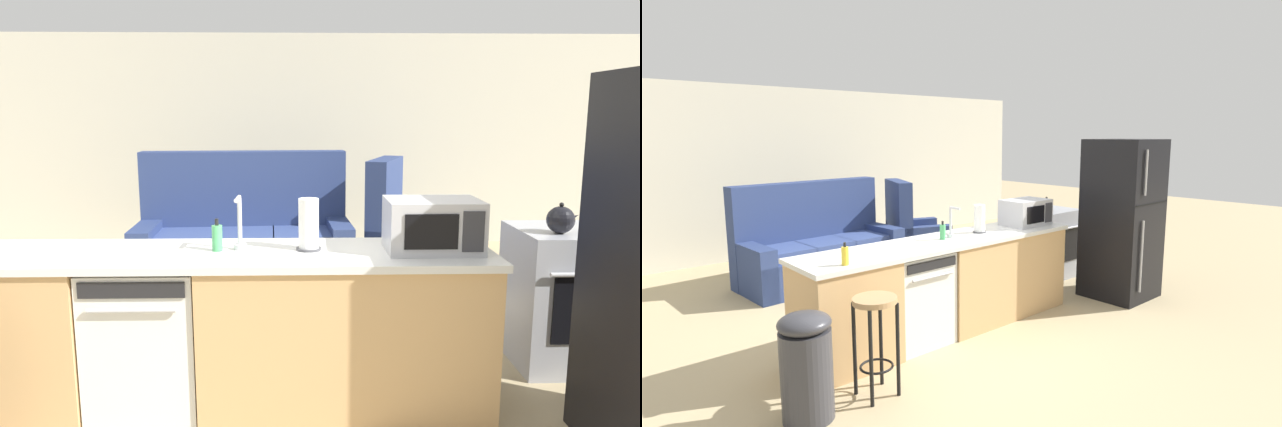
# 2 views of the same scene
# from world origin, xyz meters

# --- Properties ---
(ground_plane) EXTENTS (24.00, 24.00, 0.00)m
(ground_plane) POSITION_xyz_m (0.00, 0.00, 0.00)
(ground_plane) COLOR tan
(wall_back) EXTENTS (10.00, 0.06, 2.60)m
(wall_back) POSITION_xyz_m (0.30, 4.20, 1.30)
(wall_back) COLOR beige
(wall_back) RESTS_ON ground_plane
(kitchen_counter) EXTENTS (2.94, 0.66, 0.90)m
(kitchen_counter) POSITION_xyz_m (0.24, 0.00, 0.42)
(kitchen_counter) COLOR tan
(kitchen_counter) RESTS_ON ground_plane
(dishwasher) EXTENTS (0.58, 0.61, 0.84)m
(dishwasher) POSITION_xyz_m (-0.25, -0.00, 0.42)
(dishwasher) COLOR silver
(dishwasher) RESTS_ON ground_plane
(stove_range) EXTENTS (0.76, 0.68, 0.90)m
(stove_range) POSITION_xyz_m (2.35, 0.55, 0.45)
(stove_range) COLOR #A8AAB2
(stove_range) RESTS_ON ground_plane
(microwave) EXTENTS (0.50, 0.37, 0.28)m
(microwave) POSITION_xyz_m (1.29, -0.00, 1.04)
(microwave) COLOR #B7B7BC
(microwave) RESTS_ON kitchen_counter
(sink_faucet) EXTENTS (0.07, 0.18, 0.30)m
(sink_faucet) POSITION_xyz_m (0.25, 0.03, 1.03)
(sink_faucet) COLOR silver
(sink_faucet) RESTS_ON kitchen_counter
(paper_towel_roll) EXTENTS (0.14, 0.14, 0.28)m
(paper_towel_roll) POSITION_xyz_m (0.62, 0.03, 1.04)
(paper_towel_roll) COLOR #4C4C51
(paper_towel_roll) RESTS_ON kitchen_counter
(soap_bottle) EXTENTS (0.06, 0.06, 0.18)m
(soap_bottle) POSITION_xyz_m (0.13, 0.02, 0.97)
(soap_bottle) COLOR #4CB266
(soap_bottle) RESTS_ON kitchen_counter
(kettle) EXTENTS (0.21, 0.17, 0.19)m
(kettle) POSITION_xyz_m (2.18, 0.42, 0.99)
(kettle) COLOR black
(kettle) RESTS_ON stove_range
(couch) EXTENTS (2.05, 1.02, 1.27)m
(couch) POSITION_xyz_m (0.02, 2.43, 0.39)
(couch) COLOR navy
(couch) RESTS_ON ground_plane
(armchair) EXTENTS (1.04, 1.07, 1.20)m
(armchair) POSITION_xyz_m (1.58, 2.50, 0.35)
(armchair) COLOR navy
(armchair) RESTS_ON ground_plane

